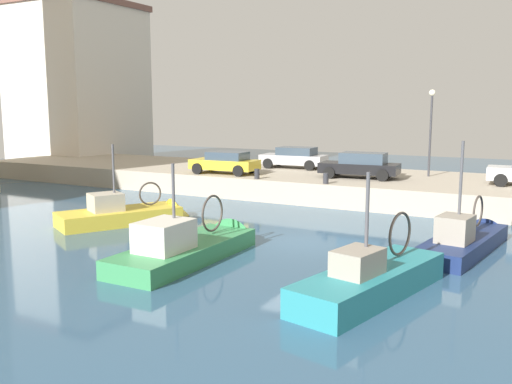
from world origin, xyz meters
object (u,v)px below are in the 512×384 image
Objects in this scene: parked_car_silver at (294,157)px; mooring_bollard_north at (257,174)px; fishing_boat_navy at (466,247)px; fishing_boat_green at (191,254)px; fishing_boat_yellow at (129,220)px; fishing_boat_teal at (376,290)px; parked_car_yellow at (225,162)px; quay_streetlamp at (431,118)px; parked_car_black at (361,165)px; mooring_bollard_mid at (326,178)px.

parked_car_silver reaches higher than mooring_bollard_north.
fishing_boat_green is at bearing 125.13° from fishing_boat_navy.
fishing_boat_yellow reaches higher than mooring_bollard_north.
fishing_boat_navy is at bearing -13.14° from fishing_boat_teal.
parked_car_silver is at bearing 13.40° from fishing_boat_green.
parked_car_yellow is at bearing 3.63° from fishing_boat_yellow.
quay_streetlamp is at bearing 7.30° from fishing_boat_teal.
fishing_boat_teal is at bearing -135.31° from parked_car_yellow.
fishing_boat_yellow is 13.97m from parked_car_silver.
parked_car_black is (8.76, 6.84, 1.80)m from fishing_boat_navy.
fishing_boat_yellow is 1.28× the size of quay_streetlamp.
fishing_boat_teal reaches higher than parked_car_yellow.
mooring_bollard_mid and mooring_bollard_north have the same top height.
parked_car_black is 5.73m from mooring_bollard_north.
fishing_boat_navy is 11.26m from parked_car_black.
fishing_boat_yellow is 0.90× the size of fishing_boat_green.
fishing_boat_yellow is at bearing 59.19° from fishing_boat_green.
quay_streetlamp is (11.33, 3.70, 4.34)m from fishing_boat_navy.
parked_car_silver is at bearing 62.05° from parked_car_black.
parked_car_yellow is (9.08, 0.58, 1.77)m from fishing_boat_yellow.
parked_car_black is (14.98, 5.39, 1.82)m from fishing_boat_teal.
quay_streetlamp is at bearing -50.67° from parked_car_black.
parked_car_silver reaches higher than parked_car_yellow.
parked_car_yellow is at bearing 103.84° from parked_car_black.
parked_car_black is 8.00× the size of mooring_bollard_north.
mooring_bollard_mid is (11.90, 6.21, 1.38)m from fishing_boat_teal.
fishing_boat_teal is 18.22m from quay_streetlamp.
fishing_boat_yellow is 11.22× the size of mooring_bollard_north.
mooring_bollard_north is (5.68, 11.66, 1.36)m from fishing_boat_navy.
fishing_boat_yellow is 6.77m from fishing_boat_green.
fishing_boat_yellow is at bearing 172.91° from parked_car_silver.
fishing_boat_teal is at bearing -108.02° from fishing_boat_yellow.
fishing_boat_teal is 0.98× the size of fishing_boat_green.
fishing_boat_teal is 1.67× the size of parked_car_yellow.
parked_car_yellow is at bearing 112.51° from quay_streetlamp.
fishing_boat_green is 12.49× the size of mooring_bollard_north.
fishing_boat_teal is at bearing -94.91° from fishing_boat_green.
fishing_boat_navy is 13.04m from mooring_bollard_north.
parked_car_yellow is (-1.87, 7.58, -0.04)m from parked_car_black.
parked_car_yellow reaches higher than mooring_bollard_north.
fishing_boat_green is 12.49× the size of mooring_bollard_mid.
parked_car_silver is at bearing -26.06° from parked_car_yellow.
parked_car_silver is 7.67× the size of mooring_bollard_mid.
mooring_bollard_mid is at bearing 27.55° from fishing_boat_teal.
fishing_boat_teal is 12.26× the size of mooring_bollard_north.
fishing_boat_teal reaches higher than parked_car_black.
parked_car_yellow is at bearing 153.94° from parked_car_silver.
parked_car_black is at bearing -32.60° from fishing_boat_yellow.
mooring_bollard_mid is at bearing 53.42° from fishing_boat_navy.
fishing_boat_navy is 9.63m from mooring_bollard_mid.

